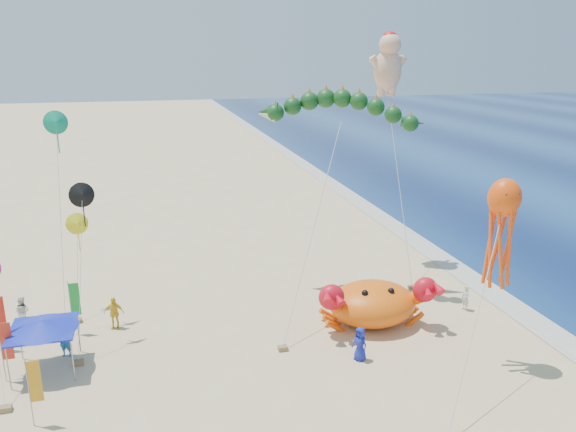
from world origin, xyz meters
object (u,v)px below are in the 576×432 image
at_px(cherub_kite, 388,63).
at_px(octopus_kite, 501,225).
at_px(dragon_kite, 339,114).
at_px(canopy_blue, 42,325).
at_px(crab_inflatable, 373,302).

relative_size(cherub_kite, octopus_kite, 1.72).
bearing_deg(octopus_kite, dragon_kite, 110.98).
height_order(octopus_kite, canopy_blue, octopus_kite).
distance_m(octopus_kite, canopy_blue, 22.55).
bearing_deg(canopy_blue, cherub_kite, 25.01).
distance_m(crab_inflatable, octopus_kite, 9.00).
xyz_separation_m(crab_inflatable, dragon_kite, (-0.33, 5.68, 10.16)).
bearing_deg(crab_inflatable, octopus_kite, -54.08).
bearing_deg(crab_inflatable, canopy_blue, -178.08).
xyz_separation_m(cherub_kite, octopus_kite, (-0.69, -15.19, -7.10)).
relative_size(dragon_kite, cherub_kite, 0.76).
relative_size(crab_inflatable, octopus_kite, 0.72).
height_order(crab_inflatable, cherub_kite, cherub_kite).
height_order(crab_inflatable, canopy_blue, crab_inflatable).
xyz_separation_m(cherub_kite, canopy_blue, (-22.16, -10.34, -11.98)).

